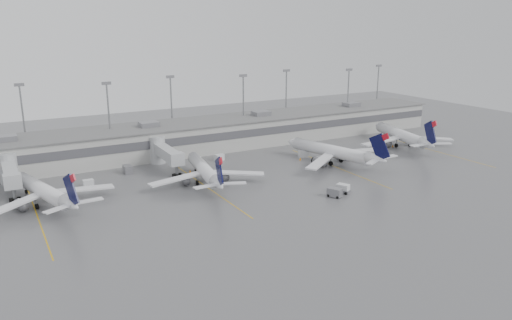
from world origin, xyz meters
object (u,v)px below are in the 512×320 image
jet_far_left (45,191)px  jet_mid_right (335,151)px  jet_far_right (403,136)px  baggage_tug (343,189)px  jet_mid_left (205,171)px

jet_far_left → jet_mid_right: 69.51m
jet_mid_right → jet_far_right: bearing=-5.0°
jet_mid_right → baggage_tug: bearing=-138.3°
jet_mid_left → jet_mid_right: jet_mid_right is taller
jet_mid_right → jet_far_right: jet_far_right is taller
jet_mid_right → baggage_tug: 23.31m
jet_mid_left → baggage_tug: bearing=-31.7°
jet_far_left → jet_mid_left: (33.59, -2.17, -0.02)m
jet_mid_left → baggage_tug: jet_mid_left is taller
jet_mid_right → baggage_tug: (-12.70, -19.39, -2.49)m
baggage_tug → jet_mid_right: bearing=30.3°
jet_far_left → baggage_tug: bearing=-37.4°
jet_far_left → jet_far_right: (98.50, 1.91, 0.28)m
jet_far_left → jet_mid_left: bearing=-19.4°
jet_far_left → jet_mid_right: jet_mid_right is taller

